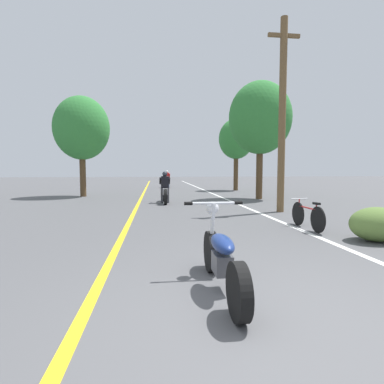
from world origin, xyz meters
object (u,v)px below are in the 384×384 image
at_px(roadside_tree_left, 82,128).
at_px(motorcycle_rider_far, 167,181).
at_px(motorcycle_rider_lead, 165,191).
at_px(motorcycle_foreground, 221,257).
at_px(roadside_tree_right_far, 236,139).
at_px(roadside_tree_right_near, 260,118).
at_px(utility_pole, 282,114).
at_px(bicycle_parked, 307,215).

distance_m(roadside_tree_left, motorcycle_rider_far, 9.57).
distance_m(motorcycle_rider_lead, motorcycle_rider_far, 11.36).
height_order(roadside_tree_left, motorcycle_rider_lead, roadside_tree_left).
bearing_deg(motorcycle_foreground, roadside_tree_right_far, 74.11).
bearing_deg(roadside_tree_right_far, roadside_tree_right_near, -94.75).
bearing_deg(motorcycle_rider_far, utility_pole, -77.21).
bearing_deg(roadside_tree_right_near, motorcycle_foreground, -111.81).
relative_size(roadside_tree_right_near, roadside_tree_right_far, 1.15).
xyz_separation_m(roadside_tree_left, motorcycle_rider_lead, (4.34, -3.75, -3.16)).
xyz_separation_m(utility_pole, motorcycle_foreground, (-3.52, -6.39, -2.95)).
bearing_deg(motorcycle_rider_lead, roadside_tree_left, 139.16).
bearing_deg(motorcycle_rider_lead, roadside_tree_right_near, 14.66).
height_order(utility_pole, roadside_tree_left, utility_pole).
height_order(roadside_tree_right_near, roadside_tree_left, roadside_tree_right_near).
xyz_separation_m(utility_pole, roadside_tree_right_near, (0.86, 4.57, 0.64)).
distance_m(roadside_tree_left, motorcycle_foreground, 14.64).
bearing_deg(roadside_tree_right_far, motorcycle_foreground, -105.89).
bearing_deg(utility_pole, roadside_tree_right_far, 82.72).
bearing_deg(bicycle_parked, motorcycle_rider_far, 98.85).
bearing_deg(motorcycle_rider_lead, roadside_tree_right_far, 54.98).
bearing_deg(roadside_tree_left, motorcycle_rider_far, 57.20).
height_order(roadside_tree_right_far, motorcycle_foreground, roadside_tree_right_far).
distance_m(motorcycle_rider_lead, bicycle_parked, 7.10).
height_order(motorcycle_foreground, motorcycle_rider_lead, motorcycle_rider_lead).
height_order(roadside_tree_right_far, roadside_tree_left, roadside_tree_left).
bearing_deg(roadside_tree_right_far, utility_pole, -97.28).
height_order(roadside_tree_left, motorcycle_rider_far, roadside_tree_left).
xyz_separation_m(roadside_tree_left, motorcycle_foreground, (4.70, -13.47, -3.28)).
bearing_deg(roadside_tree_right_far, motorcycle_rider_lead, -125.02).
relative_size(motorcycle_foreground, motorcycle_rider_far, 0.96).
distance_m(roadside_tree_right_far, motorcycle_rider_lead, 9.68).
xyz_separation_m(utility_pole, bicycle_parked, (-0.59, -2.96, -3.02)).
bearing_deg(motorcycle_rider_lead, motorcycle_foreground, -87.87).
bearing_deg(roadside_tree_left, roadside_tree_right_near, -15.43).
bearing_deg(motorcycle_foreground, motorcycle_rider_far, 89.48).
bearing_deg(roadside_tree_right_near, roadside_tree_left, 164.57).
relative_size(utility_pole, motorcycle_rider_far, 3.10).
distance_m(roadside_tree_right_near, motorcycle_rider_lead, 6.01).
bearing_deg(bicycle_parked, utility_pole, 78.83).
distance_m(roadside_tree_right_near, motorcycle_rider_far, 11.47).
bearing_deg(roadside_tree_right_near, motorcycle_rider_far, 112.56).
bearing_deg(motorcycle_rider_far, roadside_tree_right_far, -39.01).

